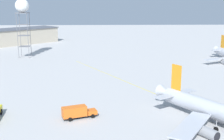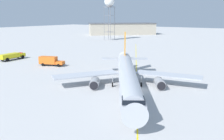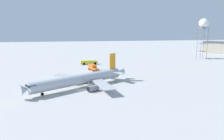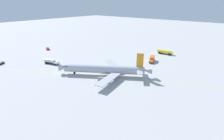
% 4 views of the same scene
% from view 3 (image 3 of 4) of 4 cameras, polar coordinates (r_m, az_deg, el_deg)
% --- Properties ---
extents(ground_plane, '(600.00, 600.00, 0.00)m').
position_cam_3_polar(ground_plane, '(85.54, -7.52, -4.88)').
color(ground_plane, '#B2B2B2').
extents(airliner_main, '(30.95, 40.35, 11.86)m').
position_cam_3_polar(airliner_main, '(87.84, -7.94, -2.44)').
color(airliner_main, '#B2B7C1').
rests_on(airliner_main, ground_plane).
extents(catering_truck_truck, '(8.76, 5.20, 3.10)m').
position_cam_3_polar(catering_truck_truck, '(122.40, -4.83, 0.66)').
color(catering_truck_truck, '#232326').
rests_on(catering_truck_truck, ground_plane).
extents(fire_tender_truck, '(3.87, 10.67, 2.50)m').
position_cam_3_polar(fire_tender_truck, '(142.47, -5.86, 2.00)').
color(fire_tender_truck, '#232326').
rests_on(fire_tender_truck, ground_plane).
extents(radar_tower, '(6.72, 6.72, 29.04)m').
position_cam_3_polar(radar_tower, '(179.78, 21.92, 10.50)').
color(radar_tower, slate).
rests_on(radar_tower, ground_plane).
extents(taxiway_centreline, '(81.20, 148.87, 0.01)m').
position_cam_3_polar(taxiway_centreline, '(89.27, -4.45, -4.16)').
color(taxiway_centreline, yellow).
rests_on(taxiway_centreline, ground_plane).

